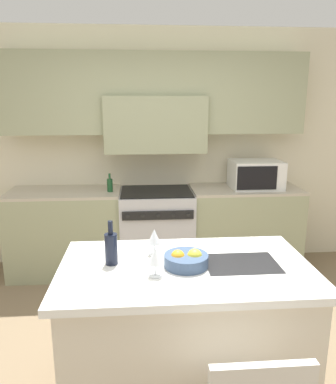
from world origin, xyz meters
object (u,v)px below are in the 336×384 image
Objects in this scene: wine_bottle at (111,248)px; microwave at (256,174)px; range_stove at (157,231)px; oil_bottle_on_counter at (110,185)px; fruit_bowl at (186,260)px; wine_glass_far at (154,237)px; wine_glass_near at (155,257)px.

microwave is at bearing 52.45° from wine_bottle.
oil_bottle_on_counter is (-0.50, -0.04, 0.55)m from range_stove.
microwave is 2.11× the size of fruit_bowl.
wine_glass_far reaches higher than fruit_bowl.
microwave is at bearing 2.22° from oil_bottle_on_counter.
wine_bottle is at bearing -100.70° from range_stove.
microwave is 2.05× the size of wine_bottle.
wine_bottle reaches higher than fruit_bowl.
microwave is 2.79× the size of oil_bottle_on_counter.
microwave is at bearing 0.96° from range_stove.
microwave is 2.24m from fruit_bowl.
fruit_bowl is at bearing -87.52° from range_stove.
oil_bottle_on_counter reaches higher than wine_glass_near.
wine_glass_near and wine_glass_far have the same top height.
wine_glass_far reaches higher than range_stove.
wine_glass_far is at bearing -76.86° from oil_bottle_on_counter.
oil_bottle_on_counter is (-0.40, 2.04, -0.04)m from wine_glass_near.
wine_bottle is at bearing -127.55° from microwave.
range_stove is 3.46× the size of wine_bottle.
wine_glass_near is 0.86× the size of oil_bottle_on_counter.
wine_glass_near is 0.65× the size of fruit_bowl.
fruit_bowl is (0.19, 0.12, -0.07)m from wine_glass_near.
range_stove is 3.56× the size of fruit_bowl.
fruit_bowl is (-1.03, -1.99, -0.12)m from microwave.
microwave is 1.62m from oil_bottle_on_counter.
wine_glass_far is at bearing 24.59° from wine_bottle.
range_stove is 4.70× the size of oil_bottle_on_counter.
oil_bottle_on_counter is (-0.14, 1.86, -0.02)m from wine_bottle.
range_stove is 0.75m from oil_bottle_on_counter.
wine_glass_far is (-0.10, -1.78, 0.59)m from range_stove.
wine_bottle is at bearing 171.29° from fruit_bowl.
wine_glass_near is at bearing -91.21° from wine_glass_far.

